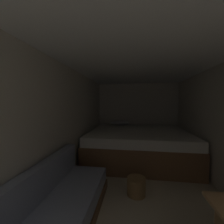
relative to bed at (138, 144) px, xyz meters
name	(u,v)px	position (x,y,z in m)	size (l,w,h in m)	color
ground_plane	(141,192)	(0.00, -1.38, -0.35)	(6.83, 6.83, 0.00)	beige
wall_back	(137,115)	(0.00, 1.06, 0.64)	(2.52, 0.05, 1.98)	beige
wall_left	(64,126)	(-1.23, -1.38, 0.64)	(0.05, 4.83, 1.98)	beige
ceiling_slab	(142,59)	(0.00, -1.38, 1.65)	(2.52, 4.83, 0.05)	white
bed	(138,144)	(0.00, 0.00, 0.00)	(2.30, 1.98, 0.85)	brown
sofa_left	(53,217)	(-0.90, -2.30, -0.13)	(0.66, 1.96, 0.68)	brown
wicker_basket	(136,186)	(-0.06, -1.46, -0.22)	(0.28, 0.28, 0.26)	olive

